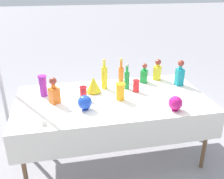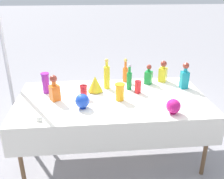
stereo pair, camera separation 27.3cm
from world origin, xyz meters
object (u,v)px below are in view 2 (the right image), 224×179
object	(u,v)px
square_decanter_0	(54,89)
square_decanter_2	(149,76)
round_bowl_1	(173,106)
tall_bottle_0	(107,76)
slender_vase_2	(120,91)
square_decanter_3	(163,72)
canopy_pole	(6,63)
slender_vase_3	(138,86)
tall_bottle_2	(125,73)
square_decanter_1	(185,77)
cardboard_box_behind_left	(133,100)
slender_vase_1	(46,82)
fluted_vase_0	(95,84)
tall_bottle_1	(129,79)
slender_vase_0	(84,91)
round_bowl_0	(82,101)

from	to	relation	value
square_decanter_0	square_decanter_2	world-z (taller)	square_decanter_0
square_decanter_0	round_bowl_1	bearing A→B (deg)	-19.13
tall_bottle_0	slender_vase_2	bearing A→B (deg)	-71.30
square_decanter_2	square_decanter_3	distance (m)	0.21
canopy_pole	slender_vase_3	bearing A→B (deg)	-17.91
tall_bottle_2	slender_vase_3	size ratio (longest dim) A/B	2.13
square_decanter_1	cardboard_box_behind_left	xyz separation A→B (m)	(-0.45, 0.85, -0.71)
square_decanter_2	slender_vase_1	bearing A→B (deg)	-172.60
slender_vase_2	canopy_pole	distance (m)	1.52
square_decanter_0	square_decanter_3	world-z (taller)	square_decanter_0
square_decanter_3	fluted_vase_0	world-z (taller)	square_decanter_3
tall_bottle_1	slender_vase_1	xyz separation A→B (m)	(-0.97, -0.01, -0.00)
tall_bottle_0	slender_vase_0	bearing A→B (deg)	-138.61
tall_bottle_0	fluted_vase_0	world-z (taller)	tall_bottle_0
tall_bottle_0	cardboard_box_behind_left	world-z (taller)	tall_bottle_0
square_decanter_2	round_bowl_0	size ratio (longest dim) A/B	1.64
square_decanter_3	tall_bottle_2	bearing A→B (deg)	175.83
tall_bottle_1	slender_vase_0	size ratio (longest dim) A/B	2.17
square_decanter_2	tall_bottle_1	bearing A→B (deg)	-150.24
tall_bottle_0	slender_vase_0	xyz separation A→B (m)	(-0.28, -0.24, -0.07)
slender_vase_1	slender_vase_2	distance (m)	0.86
tall_bottle_0	canopy_pole	size ratio (longest dim) A/B	0.15
tall_bottle_1	slender_vase_1	distance (m)	0.97
tall_bottle_2	canopy_pole	size ratio (longest dim) A/B	0.12
tall_bottle_0	round_bowl_1	xyz separation A→B (m)	(0.60, -0.68, -0.08)
slender_vase_3	round_bowl_0	distance (m)	0.71
square_decanter_3	canopy_pole	distance (m)	1.98
square_decanter_1	square_decanter_2	distance (m)	0.43
square_decanter_1	slender_vase_0	distance (m)	1.21
square_decanter_0	square_decanter_1	xyz separation A→B (m)	(1.51, 0.19, 0.02)
tall_bottle_2	slender_vase_3	xyz separation A→B (m)	(0.10, -0.36, -0.04)
square_decanter_0	square_decanter_1	world-z (taller)	square_decanter_1
square_decanter_1	square_decanter_2	world-z (taller)	square_decanter_1
tall_bottle_0	square_decanter_3	world-z (taller)	tall_bottle_0
square_decanter_0	slender_vase_1	bearing A→B (deg)	120.24
square_decanter_1	round_bowl_1	distance (m)	0.69
slender_vase_0	slender_vase_1	bearing A→B (deg)	157.53
square_decanter_0	canopy_pole	size ratio (longest dim) A/B	0.11
square_decanter_1	slender_vase_0	xyz separation A→B (m)	(-1.20, -0.16, -0.07)
tall_bottle_2	slender_vase_2	world-z (taller)	tall_bottle_2
square_decanter_0	cardboard_box_behind_left	world-z (taller)	square_decanter_0
tall_bottle_2	slender_vase_3	world-z (taller)	tall_bottle_2
slender_vase_1	round_bowl_0	distance (m)	0.60
square_decanter_1	slender_vase_2	xyz separation A→B (m)	(-0.81, -0.26, -0.04)
tall_bottle_1	tall_bottle_0	bearing A→B (deg)	167.25
slender_vase_3	canopy_pole	xyz separation A→B (m)	(-1.58, 0.51, 0.17)
square_decanter_2	round_bowl_1	xyz separation A→B (m)	(0.07, -0.78, -0.03)
slender_vase_1	slender_vase_2	xyz separation A→B (m)	(0.82, -0.27, -0.03)
fluted_vase_0	slender_vase_1	bearing A→B (deg)	177.40
round_bowl_1	cardboard_box_behind_left	size ratio (longest dim) A/B	0.29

